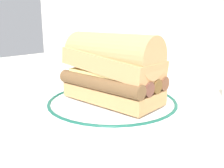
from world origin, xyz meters
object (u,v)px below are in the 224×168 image
(plate, at_px, (112,104))
(butter_knife, at_px, (162,85))
(drinking_glass, at_px, (99,64))
(sausage_sandwich, at_px, (112,68))

(plate, relative_size, butter_knife, 1.64)
(plate, xyz_separation_m, drinking_glass, (-0.19, 0.15, 0.03))
(plate, xyz_separation_m, butter_knife, (-0.01, 0.19, -0.00))
(sausage_sandwich, relative_size, drinking_glass, 2.03)
(plate, xyz_separation_m, sausage_sandwich, (0.00, 0.00, 0.07))
(plate, distance_m, butter_knife, 0.19)
(sausage_sandwich, bearing_deg, drinking_glass, 139.11)
(drinking_glass, bearing_deg, sausage_sandwich, -38.87)
(plate, relative_size, sausage_sandwich, 1.40)
(plate, bearing_deg, butter_knife, 93.37)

